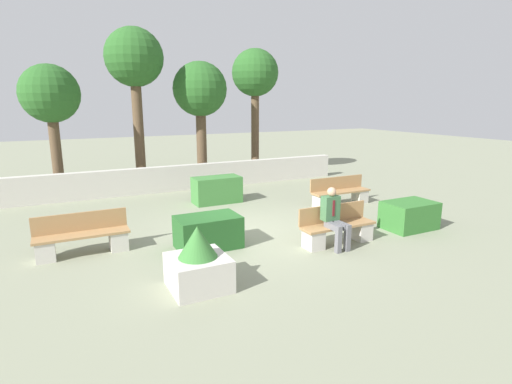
{
  "coord_description": "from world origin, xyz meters",
  "views": [
    {
      "loc": [
        -3.99,
        -8.28,
        3.11
      ],
      "look_at": [
        0.45,
        0.5,
        0.9
      ],
      "focal_mm": 28.0,
      "sensor_mm": 36.0,
      "label": 1
    }
  ],
  "objects_px": {
    "bench_right_side": "(83,239)",
    "planter_corner_left": "(198,263)",
    "bench_front": "(337,229)",
    "bench_left_side": "(340,194)",
    "tree_rightmost": "(255,76)",
    "person_seated_man": "(334,215)",
    "tree_center_left": "(134,62)",
    "tree_leftmost": "(50,96)",
    "tree_center_right": "(200,92)"
  },
  "relations": [
    {
      "from": "bench_front",
      "to": "planter_corner_left",
      "type": "xyz_separation_m",
      "value": [
        -3.51,
        -0.71,
        0.13
      ]
    },
    {
      "from": "person_seated_man",
      "to": "tree_rightmost",
      "type": "distance_m",
      "value": 10.06
    },
    {
      "from": "planter_corner_left",
      "to": "tree_rightmost",
      "type": "relative_size",
      "value": 0.21
    },
    {
      "from": "planter_corner_left",
      "to": "tree_rightmost",
      "type": "height_order",
      "value": "tree_rightmost"
    },
    {
      "from": "bench_front",
      "to": "person_seated_man",
      "type": "distance_m",
      "value": 0.48
    },
    {
      "from": "tree_rightmost",
      "to": "tree_center_left",
      "type": "bearing_deg",
      "value": -176.9
    },
    {
      "from": "bench_right_side",
      "to": "person_seated_man",
      "type": "relative_size",
      "value": 1.41
    },
    {
      "from": "bench_right_side",
      "to": "person_seated_man",
      "type": "bearing_deg",
      "value": -10.82
    },
    {
      "from": "bench_front",
      "to": "bench_left_side",
      "type": "distance_m",
      "value": 3.54
    },
    {
      "from": "tree_center_right",
      "to": "tree_rightmost",
      "type": "relative_size",
      "value": 0.88
    },
    {
      "from": "tree_leftmost",
      "to": "tree_rightmost",
      "type": "bearing_deg",
      "value": 2.73
    },
    {
      "from": "planter_corner_left",
      "to": "tree_leftmost",
      "type": "xyz_separation_m",
      "value": [
        -1.94,
        9.26,
        2.86
      ]
    },
    {
      "from": "bench_left_side",
      "to": "person_seated_man",
      "type": "relative_size",
      "value": 1.49
    },
    {
      "from": "bench_left_side",
      "to": "tree_center_right",
      "type": "bearing_deg",
      "value": 120.68
    },
    {
      "from": "bench_front",
      "to": "planter_corner_left",
      "type": "relative_size",
      "value": 1.63
    },
    {
      "from": "tree_center_left",
      "to": "bench_left_side",
      "type": "bearing_deg",
      "value": -50.56
    },
    {
      "from": "bench_right_side",
      "to": "planter_corner_left",
      "type": "relative_size",
      "value": 1.69
    },
    {
      "from": "tree_center_left",
      "to": "planter_corner_left",
      "type": "bearing_deg",
      "value": -95.5
    },
    {
      "from": "bench_right_side",
      "to": "planter_corner_left",
      "type": "height_order",
      "value": "planter_corner_left"
    },
    {
      "from": "bench_right_side",
      "to": "tree_rightmost",
      "type": "xyz_separation_m",
      "value": [
        7.58,
        7.05,
        3.89
      ]
    },
    {
      "from": "bench_front",
      "to": "tree_center_right",
      "type": "bearing_deg",
      "value": 90.76
    },
    {
      "from": "bench_left_side",
      "to": "person_seated_man",
      "type": "height_order",
      "value": "person_seated_man"
    },
    {
      "from": "tree_leftmost",
      "to": "bench_front",
      "type": "bearing_deg",
      "value": -57.45
    },
    {
      "from": "planter_corner_left",
      "to": "bench_right_side",
      "type": "bearing_deg",
      "value": 122.52
    },
    {
      "from": "person_seated_man",
      "to": "tree_center_right",
      "type": "relative_size",
      "value": 0.28
    },
    {
      "from": "bench_front",
      "to": "bench_left_side",
      "type": "bearing_deg",
      "value": 50.47
    },
    {
      "from": "bench_left_side",
      "to": "planter_corner_left",
      "type": "xyz_separation_m",
      "value": [
        -5.76,
        -3.45,
        0.12
      ]
    },
    {
      "from": "tree_center_left",
      "to": "tree_rightmost",
      "type": "relative_size",
      "value": 1.08
    },
    {
      "from": "person_seated_man",
      "to": "tree_center_left",
      "type": "bearing_deg",
      "value": 105.16
    },
    {
      "from": "person_seated_man",
      "to": "planter_corner_left",
      "type": "height_order",
      "value": "person_seated_man"
    },
    {
      "from": "bench_front",
      "to": "tree_rightmost",
      "type": "xyz_separation_m",
      "value": [
        2.42,
        8.92,
        3.89
      ]
    },
    {
      "from": "bench_right_side",
      "to": "bench_front",
      "type": "bearing_deg",
      "value": -8.56
    },
    {
      "from": "bench_front",
      "to": "tree_rightmost",
      "type": "height_order",
      "value": "tree_rightmost"
    },
    {
      "from": "bench_right_side",
      "to": "person_seated_man",
      "type": "distance_m",
      "value": 5.34
    },
    {
      "from": "tree_center_left",
      "to": "tree_leftmost",
      "type": "bearing_deg",
      "value": -177.93
    },
    {
      "from": "tree_center_left",
      "to": "tree_center_right",
      "type": "xyz_separation_m",
      "value": [
        2.49,
        0.09,
        -1.02
      ]
    },
    {
      "from": "planter_corner_left",
      "to": "person_seated_man",
      "type": "bearing_deg",
      "value": 9.91
    },
    {
      "from": "planter_corner_left",
      "to": "tree_center_right",
      "type": "bearing_deg",
      "value": 70.24
    },
    {
      "from": "tree_center_right",
      "to": "tree_rightmost",
      "type": "xyz_separation_m",
      "value": [
        2.54,
        0.18,
        0.69
      ]
    },
    {
      "from": "person_seated_man",
      "to": "tree_rightmost",
      "type": "bearing_deg",
      "value": 73.71
    },
    {
      "from": "person_seated_man",
      "to": "tree_leftmost",
      "type": "xyz_separation_m",
      "value": [
        -5.23,
        8.68,
        2.58
      ]
    },
    {
      "from": "bench_right_side",
      "to": "planter_corner_left",
      "type": "distance_m",
      "value": 3.07
    },
    {
      "from": "tree_center_left",
      "to": "tree_center_right",
      "type": "height_order",
      "value": "tree_center_left"
    },
    {
      "from": "tree_leftmost",
      "to": "tree_rightmost",
      "type": "height_order",
      "value": "tree_rightmost"
    },
    {
      "from": "bench_right_side",
      "to": "planter_corner_left",
      "type": "bearing_deg",
      "value": -46.12
    },
    {
      "from": "tree_leftmost",
      "to": "tree_center_right",
      "type": "height_order",
      "value": "tree_center_right"
    },
    {
      "from": "planter_corner_left",
      "to": "tree_rightmost",
      "type": "xyz_separation_m",
      "value": [
        5.93,
        9.63,
        3.76
      ]
    },
    {
      "from": "bench_front",
      "to": "tree_leftmost",
      "type": "distance_m",
      "value": 10.56
    },
    {
      "from": "tree_center_right",
      "to": "tree_rightmost",
      "type": "bearing_deg",
      "value": 4.11
    },
    {
      "from": "bench_front",
      "to": "tree_center_right",
      "type": "relative_size",
      "value": 0.38
    }
  ]
}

